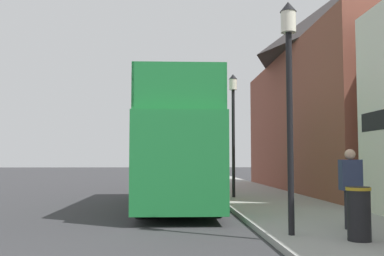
{
  "coord_description": "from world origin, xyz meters",
  "views": [
    {
      "loc": [
        3.72,
        -5.15,
        1.7
      ],
      "look_at": [
        4.7,
        12.82,
        2.96
      ],
      "focal_mm": 42.0,
      "sensor_mm": 36.0,
      "label": 1
    }
  ],
  "objects_px": {
    "parked_car_ahead_of_bus": "(185,179)",
    "lamp_post_nearest": "(289,73)",
    "lamp_post_third": "(207,136)",
    "litter_bin": "(359,212)",
    "lamp_post_second": "(233,113)",
    "pedestrian_third": "(351,181)",
    "tour_bus": "(178,154)"
  },
  "relations": [
    {
      "from": "parked_car_ahead_of_bus",
      "to": "lamp_post_nearest",
      "type": "relative_size",
      "value": 0.88
    },
    {
      "from": "lamp_post_third",
      "to": "litter_bin",
      "type": "distance_m",
      "value": 19.61
    },
    {
      "from": "lamp_post_nearest",
      "to": "lamp_post_second",
      "type": "xyz_separation_m",
      "value": [
        0.19,
        9.35,
        0.14
      ]
    },
    {
      "from": "lamp_post_third",
      "to": "pedestrian_third",
      "type": "bearing_deg",
      "value": -84.84
    },
    {
      "from": "lamp_post_third",
      "to": "litter_bin",
      "type": "height_order",
      "value": "lamp_post_third"
    },
    {
      "from": "lamp_post_third",
      "to": "litter_bin",
      "type": "bearing_deg",
      "value": -86.52
    },
    {
      "from": "pedestrian_third",
      "to": "lamp_post_nearest",
      "type": "height_order",
      "value": "lamp_post_nearest"
    },
    {
      "from": "lamp_post_nearest",
      "to": "parked_car_ahead_of_bus",
      "type": "bearing_deg",
      "value": 96.58
    },
    {
      "from": "pedestrian_third",
      "to": "lamp_post_third",
      "type": "xyz_separation_m",
      "value": [
        -1.62,
        18.0,
        1.91
      ]
    },
    {
      "from": "lamp_post_nearest",
      "to": "lamp_post_second",
      "type": "distance_m",
      "value": 9.35
    },
    {
      "from": "parked_car_ahead_of_bus",
      "to": "lamp_post_second",
      "type": "relative_size",
      "value": 0.84
    },
    {
      "from": "tour_bus",
      "to": "litter_bin",
      "type": "relative_size",
      "value": 9.55
    },
    {
      "from": "lamp_post_third",
      "to": "litter_bin",
      "type": "xyz_separation_m",
      "value": [
        1.18,
        -19.42,
        -2.45
      ]
    },
    {
      "from": "tour_bus",
      "to": "litter_bin",
      "type": "bearing_deg",
      "value": -66.04
    },
    {
      "from": "tour_bus",
      "to": "pedestrian_third",
      "type": "xyz_separation_m",
      "value": [
        3.75,
        -6.31,
        -0.69
      ]
    },
    {
      "from": "lamp_post_second",
      "to": "litter_bin",
      "type": "distance_m",
      "value": 10.55
    },
    {
      "from": "lamp_post_second",
      "to": "lamp_post_third",
      "type": "distance_m",
      "value": 9.36
    },
    {
      "from": "parked_car_ahead_of_bus",
      "to": "pedestrian_third",
      "type": "distance_m",
      "value": 13.87
    },
    {
      "from": "lamp_post_nearest",
      "to": "lamp_post_second",
      "type": "relative_size",
      "value": 0.96
    },
    {
      "from": "lamp_post_second",
      "to": "parked_car_ahead_of_bus",
      "type": "bearing_deg",
      "value": 110.65
    },
    {
      "from": "pedestrian_third",
      "to": "litter_bin",
      "type": "relative_size",
      "value": 1.74
    },
    {
      "from": "lamp_post_nearest",
      "to": "pedestrian_third",
      "type": "bearing_deg",
      "value": 24.03
    },
    {
      "from": "tour_bus",
      "to": "lamp_post_second",
      "type": "relative_size",
      "value": 1.91
    },
    {
      "from": "lamp_post_nearest",
      "to": "litter_bin",
      "type": "bearing_deg",
      "value": -33.2
    },
    {
      "from": "pedestrian_third",
      "to": "parked_car_ahead_of_bus",
      "type": "bearing_deg",
      "value": 103.33
    },
    {
      "from": "lamp_post_third",
      "to": "litter_bin",
      "type": "relative_size",
      "value": 4.17
    },
    {
      "from": "lamp_post_third",
      "to": "lamp_post_second",
      "type": "bearing_deg",
      "value": -88.46
    },
    {
      "from": "lamp_post_nearest",
      "to": "lamp_post_third",
      "type": "height_order",
      "value": "lamp_post_nearest"
    },
    {
      "from": "tour_bus",
      "to": "lamp_post_nearest",
      "type": "distance_m",
      "value": 7.51
    },
    {
      "from": "tour_bus",
      "to": "pedestrian_third",
      "type": "distance_m",
      "value": 7.37
    },
    {
      "from": "parked_car_ahead_of_bus",
      "to": "litter_bin",
      "type": "relative_size",
      "value": 4.22
    },
    {
      "from": "lamp_post_second",
      "to": "tour_bus",
      "type": "bearing_deg",
      "value": -135.41
    }
  ]
}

